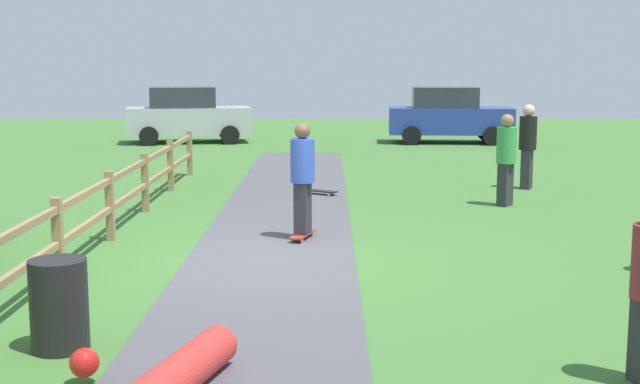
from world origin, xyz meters
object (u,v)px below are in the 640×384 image
object	(u,v)px
skateboard_loose	(319,191)
skater_fallen	(173,373)
parked_car_silver	(187,115)
trash_bin	(59,305)
parked_car_blue	(449,115)
bystander_black	(528,142)
bystander_green	(506,155)
skater_riding	(303,175)

from	to	relation	value
skateboard_loose	skater_fallen	bearing A→B (deg)	-95.97
skateboard_loose	parked_car_silver	bearing A→B (deg)	112.00
trash_bin	parked_car_silver	xyz separation A→B (m)	(-2.24, 21.22, 0.51)
trash_bin	parked_car_blue	xyz separation A→B (m)	(6.79, 21.23, 0.51)
parked_car_blue	parked_car_silver	distance (m)	9.03
parked_car_blue	skater_fallen	bearing A→B (deg)	-103.75
bystander_black	skater_fallen	bearing A→B (deg)	-115.90
trash_bin	parked_car_blue	world-z (taller)	parked_car_blue
skater_fallen	parked_car_silver	xyz separation A→B (m)	(-3.55, 22.36, 0.76)
trash_bin	parked_car_silver	distance (m)	21.35
trash_bin	bystander_black	distance (m)	12.71
trash_bin	skateboard_loose	size ratio (longest dim) A/B	1.14
bystander_green	skateboard_loose	bearing A→B (deg)	160.51
bystander_green	parked_car_silver	distance (m)	15.32
bystander_green	bystander_black	xyz separation A→B (m)	(0.94, 2.24, 0.05)
bystander_black	parked_car_blue	bearing A→B (deg)	91.17
trash_bin	parked_car_silver	world-z (taller)	parked_car_silver
parked_car_blue	trash_bin	bearing A→B (deg)	-107.72
skater_fallen	bystander_black	distance (m)	13.06
skater_riding	trash_bin	bearing A→B (deg)	-113.35
skater_fallen	skateboard_loose	size ratio (longest dim) A/B	2.09
skater_riding	parked_car_silver	world-z (taller)	parked_car_silver
trash_bin	skater_fallen	distance (m)	1.76
parked_car_blue	skater_riding	bearing A→B (deg)	-105.85
bystander_black	parked_car_silver	xyz separation A→B (m)	(-9.25, 10.64, -0.08)
skater_fallen	skateboard_loose	xyz separation A→B (m)	(1.13, 10.77, -0.11)
bystander_green	parked_car_silver	world-z (taller)	parked_car_silver
parked_car_silver	skater_riding	bearing A→B (deg)	-74.50
skateboard_loose	bystander_black	bearing A→B (deg)	11.79
skater_riding	parked_car_silver	size ratio (longest dim) A/B	0.41
skateboard_loose	bystander_green	xyz separation A→B (m)	(3.63, -1.28, 0.90)
trash_bin	bystander_black	size ratio (longest dim) A/B	0.48
skater_fallen	parked_car_blue	bearing A→B (deg)	76.25
skater_fallen	bystander_green	size ratio (longest dim) A/B	0.92
bystander_black	bystander_green	bearing A→B (deg)	-112.76
skater_riding	parked_car_blue	distance (m)	16.74
skater_riding	parked_car_blue	xyz separation A→B (m)	(4.57, 16.10, -0.08)
trash_bin	parked_car_blue	distance (m)	22.30
skater_riding	bystander_green	world-z (taller)	skater_riding
bystander_green	trash_bin	bearing A→B (deg)	-126.00
trash_bin	bystander_green	distance (m)	10.33
trash_bin	bystander_black	xyz separation A→B (m)	(7.00, 10.59, 0.59)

